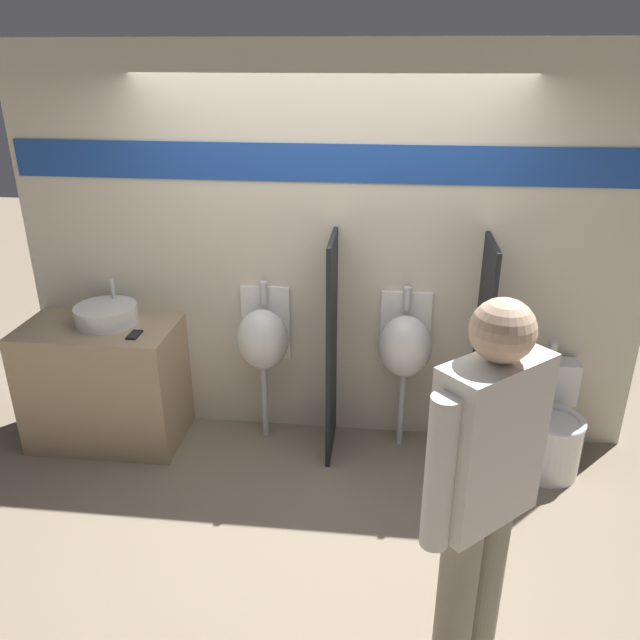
{
  "coord_description": "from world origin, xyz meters",
  "views": [
    {
      "loc": [
        0.4,
        -3.44,
        2.61
      ],
      "look_at": [
        0.0,
        0.17,
        1.05
      ],
      "focal_mm": 35.0,
      "sensor_mm": 36.0,
      "label": 1
    }
  ],
  "objects_px": {
    "cell_phone": "(134,335)",
    "person_in_vest": "(483,490)",
    "toilet": "(549,429)",
    "sink_basin": "(106,314)",
    "urinal_near_counter": "(263,339)",
    "urinal_far": "(405,346)"
  },
  "relations": [
    {
      "from": "urinal_near_counter",
      "to": "person_in_vest",
      "type": "distance_m",
      "value": 2.2
    },
    {
      "from": "cell_phone",
      "to": "urinal_near_counter",
      "type": "bearing_deg",
      "value": 19.42
    },
    {
      "from": "urinal_far",
      "to": "person_in_vest",
      "type": "height_order",
      "value": "person_in_vest"
    },
    {
      "from": "urinal_near_counter",
      "to": "sink_basin",
      "type": "bearing_deg",
      "value": -174.64
    },
    {
      "from": "cell_phone",
      "to": "person_in_vest",
      "type": "relative_size",
      "value": 0.08
    },
    {
      "from": "cell_phone",
      "to": "urinal_far",
      "type": "relative_size",
      "value": 0.12
    },
    {
      "from": "sink_basin",
      "to": "urinal_far",
      "type": "xyz_separation_m",
      "value": [
        2.05,
        0.1,
        -0.18
      ]
    },
    {
      "from": "cell_phone",
      "to": "person_in_vest",
      "type": "xyz_separation_m",
      "value": [
        2.06,
        -1.51,
        0.11
      ]
    },
    {
      "from": "toilet",
      "to": "person_in_vest",
      "type": "distance_m",
      "value": 1.91
    },
    {
      "from": "cell_phone",
      "to": "person_in_vest",
      "type": "height_order",
      "value": "person_in_vest"
    },
    {
      "from": "sink_basin",
      "to": "toilet",
      "type": "relative_size",
      "value": 0.5
    },
    {
      "from": "sink_basin",
      "to": "urinal_near_counter",
      "type": "height_order",
      "value": "urinal_near_counter"
    },
    {
      "from": "urinal_near_counter",
      "to": "toilet",
      "type": "distance_m",
      "value": 2.03
    },
    {
      "from": "sink_basin",
      "to": "person_in_vest",
      "type": "height_order",
      "value": "person_in_vest"
    },
    {
      "from": "cell_phone",
      "to": "urinal_near_counter",
      "type": "height_order",
      "value": "urinal_near_counter"
    },
    {
      "from": "sink_basin",
      "to": "person_in_vest",
      "type": "relative_size",
      "value": 0.23
    },
    {
      "from": "sink_basin",
      "to": "urinal_far",
      "type": "height_order",
      "value": "urinal_far"
    },
    {
      "from": "urinal_near_counter",
      "to": "person_in_vest",
      "type": "bearing_deg",
      "value": -55.05
    },
    {
      "from": "urinal_near_counter",
      "to": "cell_phone",
      "type": "bearing_deg",
      "value": -160.58
    },
    {
      "from": "cell_phone",
      "to": "urinal_near_counter",
      "type": "relative_size",
      "value": 0.12
    },
    {
      "from": "sink_basin",
      "to": "person_in_vest",
      "type": "bearing_deg",
      "value": -36.08
    },
    {
      "from": "cell_phone",
      "to": "urinal_near_counter",
      "type": "distance_m",
      "value": 0.86
    }
  ]
}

